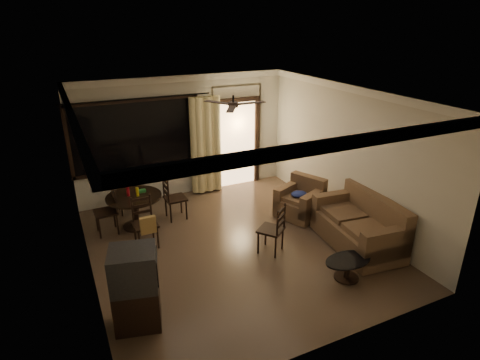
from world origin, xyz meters
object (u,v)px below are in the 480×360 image
dining_chair_west (107,220)px  armchair (301,201)px  dining_chair_east (175,206)px  coffee_table (348,266)px  side_chair (271,238)px  dining_table (134,202)px  sofa (361,227)px  tv_cabinet (136,288)px  dining_chair_north (128,200)px  dining_chair_south (146,232)px

dining_chair_west → armchair: size_ratio=0.89×
dining_chair_east → coffee_table: 3.77m
dining_chair_east → coffee_table: (1.88, -3.27, -0.04)m
dining_chair_west → side_chair: 3.24m
dining_table → side_chair: size_ratio=1.17×
dining_chair_west → dining_chair_east: 1.39m
dining_chair_east → sofa: bearing=-133.5°
dining_chair_east → side_chair: bearing=-150.9°
dining_chair_east → sofa: 3.76m
dining_table → sofa: 4.40m
dining_chair_west → armchair: bearing=74.2°
tv_cabinet → armchair: (3.85, 1.80, -0.25)m
coffee_table → tv_cabinet: bearing=172.6°
dining_chair_north → tv_cabinet: (-0.55, -3.57, 0.30)m
tv_cabinet → coffee_table: (3.28, -0.42, -0.35)m
armchair → side_chair: 1.61m
dining_chair_west → side_chair: (2.56, -1.99, -0.00)m
tv_cabinet → coffee_table: 3.33m
dining_chair_west → dining_chair_east: same height
dining_chair_north → coffee_table: size_ratio=1.16×
dining_chair_north → coffee_table: (2.73, -4.00, -0.04)m
dining_chair_west → coffee_table: (3.27, -3.24, -0.04)m
tv_cabinet → dining_chair_north: bearing=95.5°
dining_chair_east → dining_chair_north: 1.12m
dining_chair_north → coffee_table: dining_chair_north is taller
armchair → side_chair: (-1.28, -0.98, -0.06)m
sofa → side_chair: bearing=168.4°
armchair → sofa: bearing=-101.6°
dining_chair_west → sofa: 4.86m
dining_chair_east → dining_chair_north: (-0.85, 0.73, 0.00)m
dining_chair_west → dining_chair_south: 1.02m
sofa → dining_table: bearing=151.3°
side_chair → dining_chair_east: bearing=-97.5°
dining_table → armchair: size_ratio=1.02×
dining_chair_north → armchair: (3.30, -1.78, 0.06)m
dining_table → armchair: dining_table is taller
tv_cabinet → sofa: size_ratio=0.62×
side_chair → dining_table: bearing=-82.7°
dining_chair_south → sofa: size_ratio=0.51×
dining_chair_west → tv_cabinet: size_ratio=0.81×
dining_chair_east → coffee_table: bearing=-151.0°
dining_chair_north → sofa: size_ratio=0.51×
dining_chair_east → armchair: (2.45, -1.05, 0.06)m
dining_table → dining_chair_south: 0.89m
dining_chair_north → sofa: sofa is taller
dining_table → tv_cabinet: tv_cabinet is taller
dining_chair_west → sofa: size_ratio=0.51×
armchair → coffee_table: (-0.57, -2.22, -0.10)m
dining_chair_north → dining_chair_east: bearing=138.3°
tv_cabinet → side_chair: (2.57, 0.82, -0.31)m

